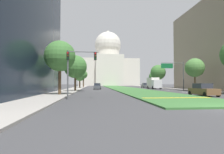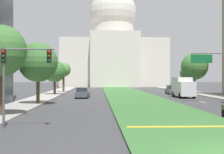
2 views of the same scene
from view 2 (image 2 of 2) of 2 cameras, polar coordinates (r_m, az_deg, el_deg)
The scene contains 18 objects.
ground_plane at distance 65.69m, azimuth 2.35°, elevation -2.82°, with size 260.00×260.00×0.00m, color #3D3D3F.
grass_median at distance 60.50m, azimuth 2.77°, elevation -3.00°, with size 8.35×93.87×0.14m, color #386B33.
median_curb_nose at distance 21.45m, azimuth 12.70°, elevation -8.36°, with size 7.51×0.50×0.04m, color gold.
lane_dashes_right at distance 49.15m, azimuth 13.67°, elevation -3.79°, with size 0.16×45.04×0.01m.
sidewalk_left at distance 55.68m, azimuth -11.29°, elevation -3.26°, with size 4.00×93.87×0.15m, color #9E9991.
sidewalk_right at distance 58.43m, azimuth 17.12°, elevation -3.11°, with size 4.00×93.87×0.15m, color #9E9991.
capitol_building at distance 117.30m, azimuth 0.21°, elevation 4.69°, with size 35.51×28.81×34.92m.
traffic_light_near_left at distance 21.87m, azimuth -16.08°, elevation 1.36°, with size 3.34×0.35×5.20m.
overhead_guide_sign at distance 44.62m, azimuth 17.55°, elevation 1.78°, with size 5.44×0.20×6.50m.
street_tree_left_near at distance 28.65m, azimuth -18.63°, elevation 4.30°, with size 4.24×4.24×7.57m.
street_tree_left_mid at distance 39.88m, azimuth -12.65°, elevation 2.48°, with size 4.66×4.66×7.34m.
street_tree_left_far at distance 60.20m, azimuth -9.86°, elevation 0.96°, with size 3.94×3.94×6.24m.
street_tree_right_far at distance 63.67m, azimuth 14.06°, elevation 1.79°, with size 5.03×5.03×7.76m.
street_tree_left_distant at distance 69.86m, azimuth -8.36°, elevation 1.21°, with size 3.02×3.02×6.30m.
street_tree_right_distant at distance 70.66m, azimuth 12.91°, elevation 0.65°, with size 3.18×3.18×5.65m.
sedan_midblock at distance 51.13m, azimuth -5.12°, elevation -2.77°, with size 2.15×4.62×1.64m.
sedan_distant at distance 63.88m, azimuth 10.19°, elevation -2.20°, with size 2.11×4.76×1.67m.
box_truck_delivery at distance 53.35m, azimuth 12.16°, elevation -1.69°, with size 2.40×6.40×3.20m.
Camera 2 is at (-5.57, -13.22, 3.30)m, focal length 52.99 mm.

